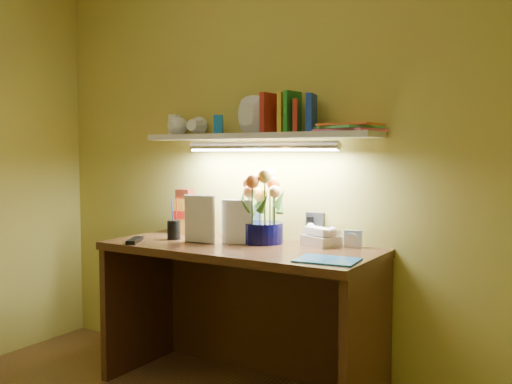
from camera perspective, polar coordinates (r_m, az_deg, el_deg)
desk at (r=2.96m, az=-1.65°, el=-12.55°), size 1.40×0.60×0.75m
flower_bouquet at (r=2.92m, az=0.68°, el=-1.51°), size 0.31×0.31×0.37m
telephone at (r=2.87m, az=6.55°, el=-4.33°), size 0.22×0.19×0.11m
desk_clock at (r=2.85m, az=9.71°, el=-4.63°), size 0.09×0.06×0.09m
whisky_bottle at (r=3.30m, az=-7.51°, el=-1.92°), size 0.08×0.08×0.26m
whisky_box at (r=3.31m, az=-7.12°, el=-1.92°), size 0.10×0.10×0.25m
pen_cup at (r=3.09m, az=-8.22°, el=-3.11°), size 0.08×0.08×0.17m
art_card at (r=3.07m, az=-1.14°, el=-2.95°), size 0.19×0.09×0.19m
tv_remote at (r=3.03m, az=-12.03°, el=-4.75°), size 0.13×0.18×0.02m
blue_folder at (r=2.49m, az=7.15°, el=-6.77°), size 0.28×0.22×0.01m
desk_book_a at (r=3.00m, az=-7.16°, el=-2.60°), size 0.18×0.03×0.25m
desk_book_b at (r=2.92m, az=-3.47°, el=-2.96°), size 0.16×0.06×0.23m
wall_shelf at (r=2.98m, az=0.46°, el=6.26°), size 1.31×0.33×0.24m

